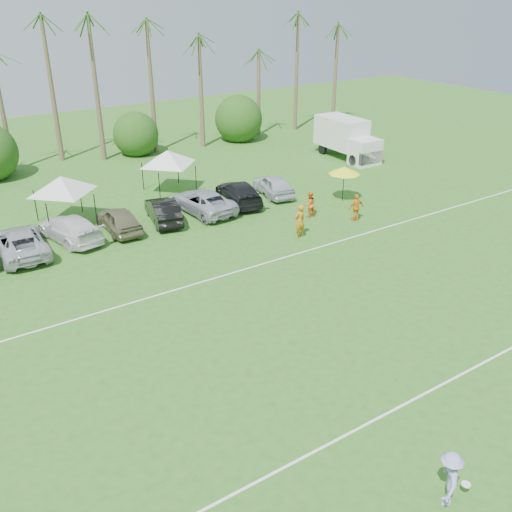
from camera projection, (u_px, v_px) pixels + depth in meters
ground at (435, 448)px, 18.14m from camera, size 120.00×120.00×0.00m
field_lines at (286, 333)px, 24.15m from camera, size 80.00×12.10×0.01m
palm_tree_4 at (0, 74)px, 41.48m from camera, size 2.40×2.40×8.90m
palm_tree_5 at (53, 58)px, 43.11m from camera, size 2.40×2.40×9.90m
palm_tree_6 at (103, 43)px, 44.74m from camera, size 2.40×2.40×10.90m
palm_tree_7 at (149, 30)px, 46.38m from camera, size 2.40×2.40×11.90m
palm_tree_8 at (204, 59)px, 49.99m from camera, size 2.40×2.40×8.90m
palm_tree_9 at (252, 45)px, 52.12m from camera, size 2.40×2.40×9.90m
palm_tree_10 at (296, 33)px, 54.25m from camera, size 2.40×2.40×10.90m
palm_tree_11 at (328, 22)px, 55.89m from camera, size 2.40×2.40×11.90m
bush_tree_2 at (131, 131)px, 49.68m from camera, size 4.00×4.00×4.00m
bush_tree_3 at (229, 118)px, 54.69m from camera, size 4.00×4.00×4.00m
sideline_player_a at (300, 221)px, 32.89m from camera, size 0.77×0.55×2.01m
sideline_player_b at (309, 204)px, 35.94m from camera, size 0.84×0.68×1.66m
sideline_player_c at (356, 208)px, 35.30m from camera, size 1.07×0.57×1.73m
box_truck at (347, 137)px, 47.97m from camera, size 2.64×6.40×3.26m
canopy_tent_left at (60, 176)px, 34.00m from camera, size 4.35×4.35×3.53m
canopy_tent_right at (167, 150)px, 39.39m from camera, size 4.32×4.32×3.50m
market_umbrella at (344, 170)px, 38.05m from camera, size 2.14×2.14×2.39m
frisbee_player at (449, 479)px, 15.87m from camera, size 1.37×1.26×1.78m
parked_car_2 at (20, 242)px, 30.87m from camera, size 2.64×5.35×1.46m
parked_car_3 at (70, 228)px, 32.64m from camera, size 3.04×5.34×1.46m
parked_car_4 at (119, 220)px, 33.84m from camera, size 1.84×4.33×1.46m
parked_car_5 at (163, 210)px, 35.23m from camera, size 2.46×4.66×1.46m
parked_car_6 at (203, 202)px, 36.69m from camera, size 2.80×5.41×1.46m
parked_car_7 at (239, 193)px, 38.27m from camera, size 3.02×5.34×1.46m
parked_car_8 at (273, 185)px, 39.71m from camera, size 2.53×4.54×1.46m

